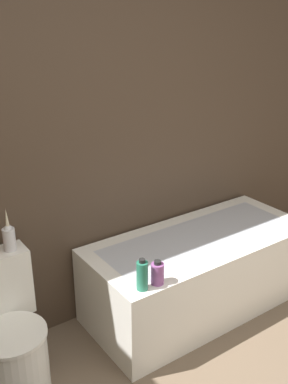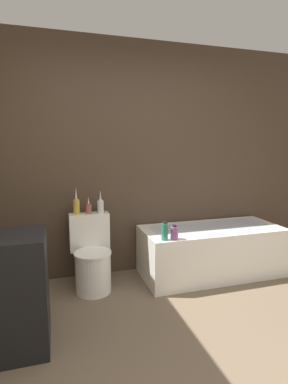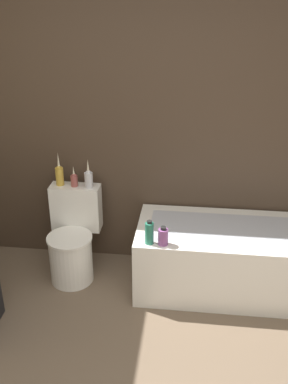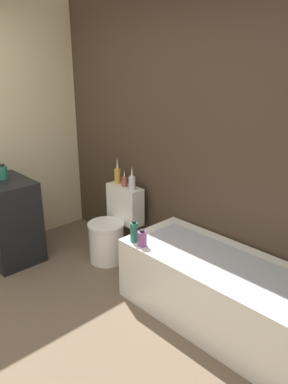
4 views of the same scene
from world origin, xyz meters
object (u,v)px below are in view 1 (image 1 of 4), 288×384
bathtub (199,271)px  shampoo_bottle_short (157,273)px  toilet (7,337)px  vase_bronze (9,236)px  shampoo_bottle_tall (142,275)px

bathtub → shampoo_bottle_short: 0.72m
toilet → vase_bronze: vase_bronze is taller
toilet → shampoo_bottle_tall: 0.81m
shampoo_bottle_tall → vase_bronze: bearing=139.3°
vase_bronze → shampoo_bottle_short: (0.65, -0.48, -0.22)m
vase_bronze → shampoo_bottle_tall: vase_bronze is taller
bathtub → vase_bronze: (-1.22, 0.20, 0.56)m
shampoo_bottle_short → toilet: bearing=157.9°
vase_bronze → bathtub: bearing=-9.3°
vase_bronze → shampoo_bottle_tall: 0.75m
vase_bronze → shampoo_bottle_tall: (0.55, -0.47, -0.20)m
shampoo_bottle_tall → shampoo_bottle_short: size_ratio=1.30×
bathtub → toilet: 1.35m
bathtub → shampoo_bottle_short: bearing=-154.1°
toilet → shampoo_bottle_short: size_ratio=5.19×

